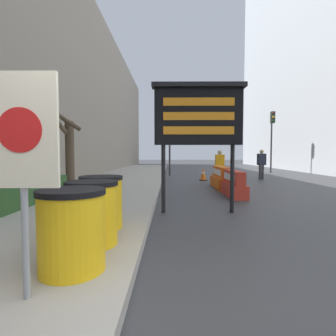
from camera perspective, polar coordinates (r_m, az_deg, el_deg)
building_left_facade at (r=13.17m, az=-21.32°, el=19.61°), size 0.40×50.40×10.41m
hedge_strip at (r=7.05m, az=-32.35°, el=-5.29°), size 0.90×5.15×0.59m
bare_tree at (r=9.76m, az=-21.24°, el=4.46°), size 1.49×1.15×3.09m
barrel_drum_foreground at (r=3.08m, az=-20.18°, el=-12.51°), size 0.72×0.72×0.89m
barrel_drum_middle at (r=3.84m, az=-16.25°, el=-9.34°), size 0.72×0.72×0.89m
barrel_drum_back at (r=4.63m, az=-14.32°, el=-7.18°), size 0.72×0.72×0.89m
warning_sign at (r=2.54m, az=-29.26°, el=4.35°), size 0.63×0.08×1.95m
message_board at (r=6.37m, az=6.59°, el=11.06°), size 2.19×0.36×3.06m
jersey_barrier_red_striped at (r=9.11m, az=14.11°, el=-3.55°), size 0.52×1.85×0.86m
jersey_barrier_orange_far at (r=11.21m, az=11.50°, el=-2.22°), size 0.60×2.12×0.89m
traffic_cone_near at (r=9.93m, az=14.11°, el=-3.24°), size 0.39×0.39×0.69m
traffic_cone_mid at (r=14.10m, az=7.68°, el=-1.30°), size 0.39×0.39×0.70m
traffic_light_near_curb at (r=17.02m, az=0.36°, el=7.69°), size 0.28×0.44×3.83m
traffic_light_far_side at (r=21.10m, az=21.71°, el=7.89°), size 0.28×0.45×4.53m
pedestrian_worker at (r=15.40m, az=19.68°, el=1.27°), size 0.46×0.31×1.65m
pedestrian_passerby at (r=13.13m, az=11.19°, el=0.97°), size 0.43×0.26×1.60m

